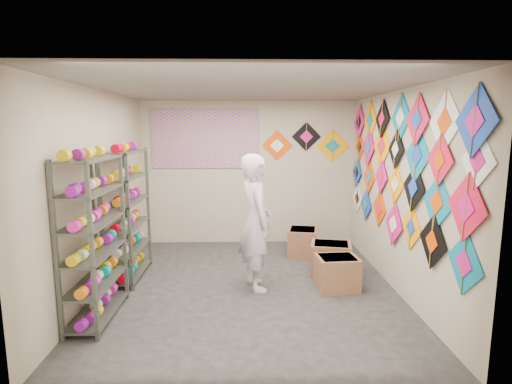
{
  "coord_description": "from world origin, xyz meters",
  "views": [
    {
      "loc": [
        -0.05,
        -5.29,
        2.2
      ],
      "look_at": [
        0.1,
        0.3,
        1.3
      ],
      "focal_mm": 28.0,
      "sensor_mm": 36.0,
      "label": 1
    }
  ],
  "objects_px": {
    "shelf_rack_front": "(94,239)",
    "shelf_rack_back": "(127,215)",
    "carton_b": "(331,258)",
    "carton_c": "(303,242)",
    "carton_a": "(337,273)",
    "shopkeeper": "(255,222)"
  },
  "relations": [
    {
      "from": "shelf_rack_front",
      "to": "shelf_rack_back",
      "type": "relative_size",
      "value": 1.0
    },
    {
      "from": "carton_b",
      "to": "carton_c",
      "type": "relative_size",
      "value": 1.09
    },
    {
      "from": "shelf_rack_front",
      "to": "carton_b",
      "type": "distance_m",
      "value": 3.38
    },
    {
      "from": "carton_a",
      "to": "carton_c",
      "type": "relative_size",
      "value": 1.02
    },
    {
      "from": "shelf_rack_front",
      "to": "carton_a",
      "type": "height_order",
      "value": "shelf_rack_front"
    },
    {
      "from": "carton_c",
      "to": "shelf_rack_front",
      "type": "bearing_deg",
      "value": -129.58
    },
    {
      "from": "shopkeeper",
      "to": "carton_b",
      "type": "relative_size",
      "value": 3.18
    },
    {
      "from": "shelf_rack_back",
      "to": "carton_b",
      "type": "xyz_separation_m",
      "value": [
        3.02,
        0.04,
        -0.71
      ]
    },
    {
      "from": "shelf_rack_front",
      "to": "carton_a",
      "type": "bearing_deg",
      "value": 14.39
    },
    {
      "from": "shopkeeper",
      "to": "carton_a",
      "type": "xyz_separation_m",
      "value": [
        1.12,
        -0.07,
        -0.7
      ]
    },
    {
      "from": "carton_b",
      "to": "carton_a",
      "type": "bearing_deg",
      "value": -81.75
    },
    {
      "from": "carton_a",
      "to": "carton_b",
      "type": "xyz_separation_m",
      "value": [
        0.04,
        0.58,
        0.01
      ]
    },
    {
      "from": "shelf_rack_back",
      "to": "carton_c",
      "type": "xyz_separation_m",
      "value": [
        2.72,
        0.95,
        -0.72
      ]
    },
    {
      "from": "carton_c",
      "to": "shelf_rack_back",
      "type": "bearing_deg",
      "value": -149.92
    },
    {
      "from": "carton_c",
      "to": "carton_b",
      "type": "bearing_deg",
      "value": -60.84
    },
    {
      "from": "shelf_rack_back",
      "to": "carton_b",
      "type": "distance_m",
      "value": 3.1
    },
    {
      "from": "shelf_rack_front",
      "to": "shelf_rack_back",
      "type": "bearing_deg",
      "value": 90.0
    },
    {
      "from": "shopkeeper",
      "to": "carton_a",
      "type": "height_order",
      "value": "shopkeeper"
    },
    {
      "from": "carton_a",
      "to": "carton_c",
      "type": "bearing_deg",
      "value": 95.3
    },
    {
      "from": "carton_b",
      "to": "carton_c",
      "type": "xyz_separation_m",
      "value": [
        -0.3,
        0.91,
        -0.01
      ]
    },
    {
      "from": "shelf_rack_back",
      "to": "carton_a",
      "type": "relative_size",
      "value": 3.46
    },
    {
      "from": "carton_b",
      "to": "carton_c",
      "type": "bearing_deg",
      "value": 120.29
    }
  ]
}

